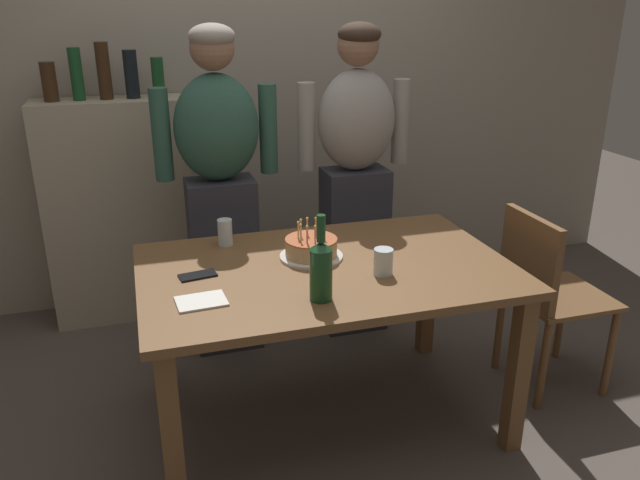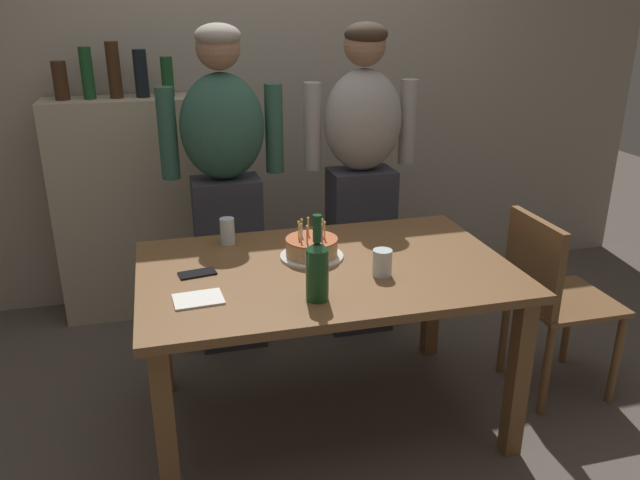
# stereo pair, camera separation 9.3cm
# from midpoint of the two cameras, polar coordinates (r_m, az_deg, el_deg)

# --- Properties ---
(ground_plane) EXTENTS (10.00, 10.00, 0.00)m
(ground_plane) POSITION_cam_midpoint_polar(r_m,az_deg,el_deg) (2.93, -0.45, -15.83)
(ground_plane) COLOR #564C44
(back_wall) EXTENTS (5.20, 0.10, 2.60)m
(back_wall) POSITION_cam_midpoint_polar(r_m,az_deg,el_deg) (3.88, -7.20, 14.06)
(back_wall) COLOR #9E9384
(back_wall) RESTS_ON ground_plane
(dining_table) EXTENTS (1.50, 0.96, 0.74)m
(dining_table) POSITION_cam_midpoint_polar(r_m,az_deg,el_deg) (2.59, -0.49, -4.36)
(dining_table) COLOR brown
(dining_table) RESTS_ON ground_plane
(birthday_cake) EXTENTS (0.27, 0.27, 0.16)m
(birthday_cake) POSITION_cam_midpoint_polar(r_m,az_deg,el_deg) (2.62, -1.82, -0.78)
(birthday_cake) COLOR white
(birthday_cake) RESTS_ON dining_table
(water_glass_near) EXTENTS (0.06, 0.06, 0.12)m
(water_glass_near) POSITION_cam_midpoint_polar(r_m,az_deg,el_deg) (2.79, -9.58, 0.68)
(water_glass_near) COLOR silver
(water_glass_near) RESTS_ON dining_table
(water_glass_far) EXTENTS (0.08, 0.08, 0.11)m
(water_glass_far) POSITION_cam_midpoint_polar(r_m,az_deg,el_deg) (2.46, 4.71, -2.00)
(water_glass_far) COLOR silver
(water_glass_far) RESTS_ON dining_table
(wine_bottle) EXTENTS (0.08, 0.08, 0.32)m
(wine_bottle) POSITION_cam_midpoint_polar(r_m,az_deg,el_deg) (2.23, -1.11, -2.62)
(wine_bottle) COLOR #194723
(wine_bottle) RESTS_ON dining_table
(cell_phone) EXTENTS (0.15, 0.09, 0.01)m
(cell_phone) POSITION_cam_midpoint_polar(r_m,az_deg,el_deg) (2.51, -12.11, -3.18)
(cell_phone) COLOR black
(cell_phone) RESTS_ON dining_table
(napkin_stack) EXTENTS (0.18, 0.14, 0.01)m
(napkin_stack) POSITION_cam_midpoint_polar(r_m,az_deg,el_deg) (2.30, -11.90, -5.49)
(napkin_stack) COLOR white
(napkin_stack) RESTS_ON dining_table
(person_man_bearded) EXTENTS (0.61, 0.27, 1.66)m
(person_man_bearded) POSITION_cam_midpoint_polar(r_m,az_deg,el_deg) (3.18, -9.90, 4.60)
(person_man_bearded) COLOR #33333D
(person_man_bearded) RESTS_ON ground_plane
(person_woman_cardigan) EXTENTS (0.61, 0.27, 1.66)m
(person_woman_cardigan) POSITION_cam_midpoint_polar(r_m,az_deg,el_deg) (3.34, 2.43, 5.66)
(person_woman_cardigan) COLOR #33333D
(person_woman_cardigan) RESTS_ON ground_plane
(dining_chair) EXTENTS (0.42, 0.42, 0.87)m
(dining_chair) POSITION_cam_midpoint_polar(r_m,az_deg,el_deg) (3.05, 18.90, -4.13)
(dining_chair) COLOR brown
(dining_chair) RESTS_ON ground_plane
(shelf_cabinet) EXTENTS (0.81, 0.30, 1.56)m
(shelf_cabinet) POSITION_cam_midpoint_polar(r_m,az_deg,el_deg) (3.75, -18.40, 2.66)
(shelf_cabinet) COLOR tan
(shelf_cabinet) RESTS_ON ground_plane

